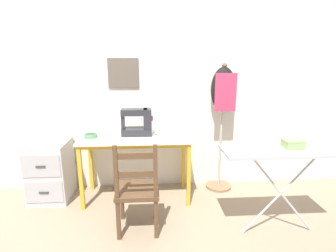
{
  "coord_description": "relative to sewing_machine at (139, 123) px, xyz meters",
  "views": [
    {
      "loc": [
        0.18,
        -2.6,
        1.59
      ],
      "look_at": [
        0.37,
        0.25,
        0.88
      ],
      "focal_mm": 28.0,
      "sensor_mm": 36.0,
      "label": 1
    }
  ],
  "objects": [
    {
      "name": "ground_plane",
      "position": [
        -0.04,
        -0.33,
        -0.9
      ],
      "size": [
        14.0,
        14.0,
        0.0
      ],
      "primitive_type": "plane",
      "color": "gray"
    },
    {
      "name": "wall_back",
      "position": [
        -0.04,
        0.29,
        0.37
      ],
      "size": [
        10.0,
        0.07,
        2.55
      ],
      "color": "silver",
      "rests_on": "ground_plane"
    },
    {
      "name": "sewing_table",
      "position": [
        -0.04,
        -0.06,
        -0.24
      ],
      "size": [
        1.24,
        0.55,
        0.76
      ],
      "color": "silver",
      "rests_on": "ground_plane"
    },
    {
      "name": "sewing_machine",
      "position": [
        0.0,
        0.0,
        0.0
      ],
      "size": [
        0.36,
        0.19,
        0.33
      ],
      "color": "#28282D",
      "rests_on": "sewing_table"
    },
    {
      "name": "fabric_bowl",
      "position": [
        -0.53,
        -0.08,
        -0.12
      ],
      "size": [
        0.15,
        0.15,
        0.04
      ],
      "color": "#56895B",
      "rests_on": "sewing_table"
    },
    {
      "name": "scissors",
      "position": [
        0.48,
        -0.22,
        -0.14
      ],
      "size": [
        0.13,
        0.11,
        0.01
      ],
      "color": "silver",
      "rests_on": "sewing_table"
    },
    {
      "name": "thread_spool_near_machine",
      "position": [
        0.2,
        -0.1,
        -0.13
      ],
      "size": [
        0.04,
        0.04,
        0.03
      ],
      "color": "silver",
      "rests_on": "sewing_table"
    },
    {
      "name": "wooden_chair",
      "position": [
        0.01,
        -0.69,
        -0.49
      ],
      "size": [
        0.4,
        0.38,
        0.9
      ],
      "color": "#513823",
      "rests_on": "ground_plane"
    },
    {
      "name": "filing_cabinet",
      "position": [
        -1.04,
        -0.0,
        -0.56
      ],
      "size": [
        0.44,
        0.49,
        0.69
      ],
      "color": "#B7B7BC",
      "rests_on": "ground_plane"
    },
    {
      "name": "dress_form",
      "position": [
        1.0,
        0.13,
        0.24
      ],
      "size": [
        0.32,
        0.32,
        1.57
      ],
      "color": "#846647",
      "rests_on": "ground_plane"
    },
    {
      "name": "ironing_board",
      "position": [
        1.33,
        -0.8,
        -0.12
      ],
      "size": [
        1.12,
        0.36,
        0.84
      ],
      "color": "#ADB2B7",
      "rests_on": "ground_plane"
    },
    {
      "name": "storage_box",
      "position": [
        1.41,
        -0.77,
        -0.03
      ],
      "size": [
        0.17,
        0.14,
        0.08
      ],
      "color": "#8EB266",
      "rests_on": "ironing_board"
    }
  ]
}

